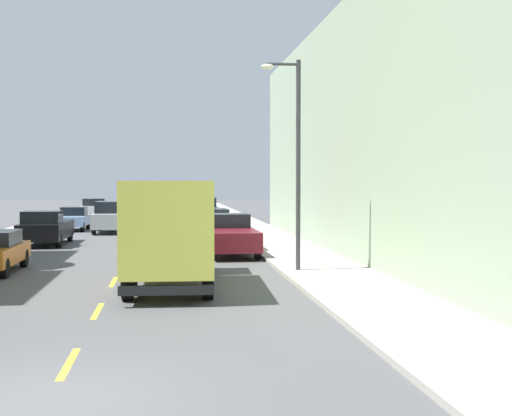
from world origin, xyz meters
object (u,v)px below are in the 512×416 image
(parked_pickup_white, at_px, (95,209))
(parked_pickup_charcoal, at_px, (200,208))
(street_lamp, at_px, (294,149))
(parked_suv_teal, at_px, (204,210))
(parked_pickup_black, at_px, (46,228))
(parked_hatchback_sky, at_px, (73,219))
(parked_pickup_burgundy, at_px, (231,236))
(parked_wagon_champagne, at_px, (213,220))
(delivery_box_truck, at_px, (171,225))
(moving_silver_sedan, at_px, (111,217))

(parked_pickup_white, xyz_separation_m, parked_pickup_charcoal, (8.91, 1.07, 0.00))
(parked_pickup_white, bearing_deg, street_lamp, -74.38)
(parked_suv_teal, bearing_deg, parked_pickup_black, -115.41)
(parked_hatchback_sky, distance_m, parked_pickup_charcoal, 17.75)
(parked_pickup_burgundy, distance_m, parked_pickup_black, 10.51)
(street_lamp, distance_m, parked_pickup_white, 38.79)
(parked_hatchback_sky, distance_m, parked_wagon_champagne, 9.45)
(delivery_box_truck, relative_size, parked_pickup_charcoal, 1.49)
(parked_pickup_black, distance_m, parked_pickup_charcoal, 27.38)
(street_lamp, height_order, parked_hatchback_sky, street_lamp)
(delivery_box_truck, height_order, parked_pickup_charcoal, delivery_box_truck)
(street_lamp, bearing_deg, parked_suv_teal, 92.79)
(street_lamp, xyz_separation_m, parked_pickup_black, (-10.28, 12.36, -3.42))
(street_lamp, height_order, parked_pickup_white, street_lamp)
(parked_pickup_charcoal, bearing_deg, parked_hatchback_sky, -119.84)
(parked_pickup_white, relative_size, moving_silver_sedan, 1.12)
(parked_wagon_champagne, relative_size, moving_silver_sedan, 0.99)
(parked_pickup_white, bearing_deg, moving_silver_sedan, -80.99)
(parked_pickup_black, distance_m, parked_pickup_white, 24.86)
(street_lamp, distance_m, moving_silver_sedan, 22.15)
(parked_pickup_burgundy, height_order, parked_hatchback_sky, parked_pickup_burgundy)
(parked_pickup_charcoal, height_order, moving_silver_sedan, moving_silver_sedan)
(parked_suv_teal, bearing_deg, parked_wagon_champagne, -90.03)
(street_lamp, xyz_separation_m, parked_pickup_white, (-10.40, 37.22, -3.42))
(parked_hatchback_sky, xyz_separation_m, parked_pickup_charcoal, (8.83, 15.39, 0.07))
(delivery_box_truck, distance_m, parked_wagon_champagne, 21.93)
(parked_pickup_burgundy, bearing_deg, parked_pickup_white, 106.00)
(parked_hatchback_sky, xyz_separation_m, parked_pickup_white, (-0.08, 14.33, 0.07))
(parked_pickup_black, distance_m, moving_silver_sedan, 8.53)
(parked_pickup_black, xyz_separation_m, moving_silver_sedan, (2.53, 8.14, 0.16))
(parked_hatchback_sky, bearing_deg, moving_silver_sedan, -42.95)
(delivery_box_truck, xyz_separation_m, parked_pickup_black, (-6.12, 14.61, -1.01))
(street_lamp, distance_m, parked_suv_teal, 31.04)
(parked_pickup_black, bearing_deg, parked_hatchback_sky, 90.21)
(parked_pickup_black, relative_size, parked_pickup_charcoal, 1.00)
(parked_pickup_charcoal, bearing_deg, parked_pickup_black, -108.73)
(parked_pickup_burgundy, relative_size, parked_hatchback_sky, 1.32)
(parked_pickup_black, bearing_deg, parked_pickup_white, 90.28)
(parked_hatchback_sky, bearing_deg, parked_pickup_charcoal, 60.16)
(street_lamp, xyz_separation_m, parked_pickup_charcoal, (-1.49, 38.28, -3.42))
(parked_pickup_charcoal, bearing_deg, parked_suv_teal, -90.10)
(street_lamp, bearing_deg, parked_pickup_burgundy, 103.77)
(parked_suv_teal, xyz_separation_m, parked_wagon_champagne, (-0.01, -11.35, -0.18))
(street_lamp, distance_m, parked_pickup_burgundy, 7.47)
(parked_wagon_champagne, bearing_deg, moving_silver_sedan, 170.79)
(parked_suv_teal, height_order, parked_pickup_burgundy, parked_suv_teal)
(parked_pickup_burgundy, relative_size, moving_silver_sedan, 1.11)
(parked_hatchback_sky, height_order, moving_silver_sedan, moving_silver_sedan)
(parked_suv_teal, xyz_separation_m, moving_silver_sedan, (-6.25, -10.33, 0.00))
(parked_pickup_white, height_order, parked_pickup_charcoal, same)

